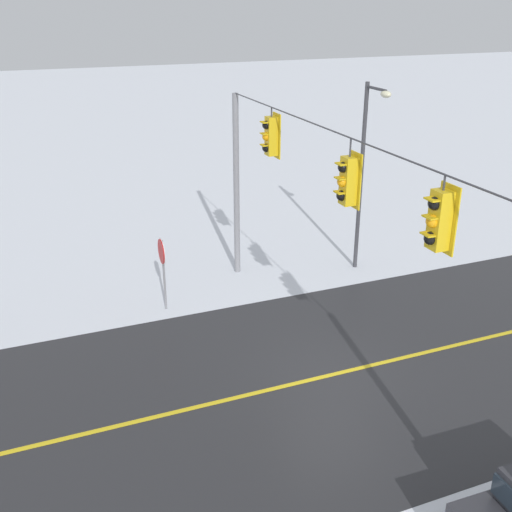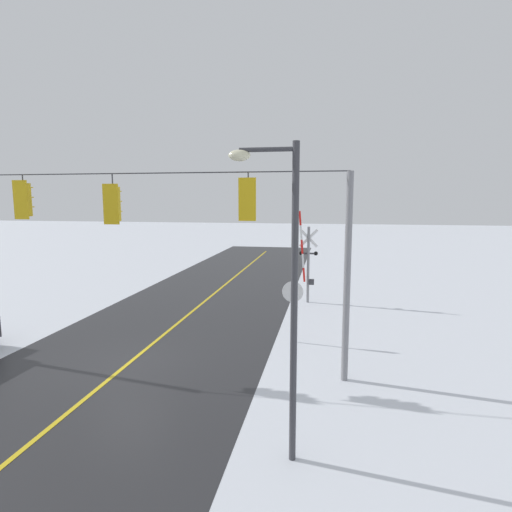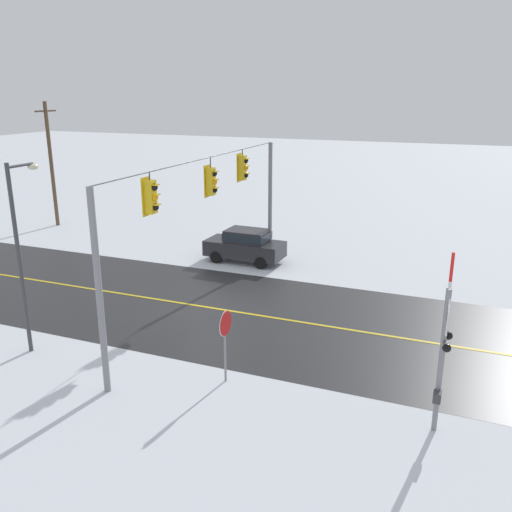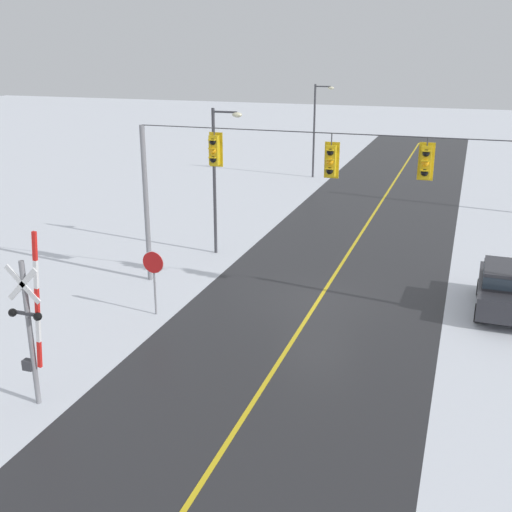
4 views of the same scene
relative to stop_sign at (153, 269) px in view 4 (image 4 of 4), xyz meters
The scene contains 9 objects.
ground_plane 6.24m from the stop_sign, 30.89° to the left, with size 160.00×160.00×0.00m, color silver.
road_asphalt 10.58m from the stop_sign, 60.44° to the left, with size 9.00×80.00×0.01m, color #28282B.
lane_centre_line 10.58m from the stop_sign, 60.44° to the left, with size 0.14×72.00×0.01m, color gold.
signal_span 6.48m from the stop_sign, 31.08° to the left, with size 14.20×0.47×6.22m.
stop_sign is the anchor object (origin of this frame).
railroad_crossing 6.26m from the stop_sign, 91.96° to the right, with size 1.03×0.31×4.80m.
parked_car_charcoal 12.37m from the stop_sign, 20.05° to the left, with size 1.90×4.23×1.74m.
streetlamp_near 7.52m from the stop_sign, 93.47° to the left, with size 1.39×0.28×6.50m.
streetlamp_far 25.71m from the stop_sign, 90.97° to the left, with size 1.39×0.28×6.50m.
Camera 4 is at (4.79, -21.25, 9.04)m, focal length 44.09 mm.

